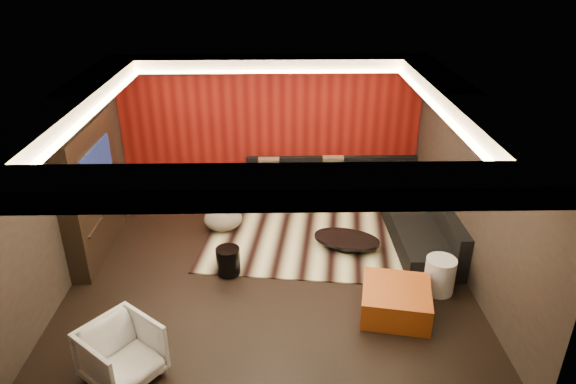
{
  "coord_description": "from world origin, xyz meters",
  "views": [
    {
      "loc": [
        0.15,
        -6.86,
        4.63
      ],
      "look_at": [
        0.3,
        0.6,
        1.05
      ],
      "focal_mm": 32.0,
      "sensor_mm": 36.0,
      "label": 1
    }
  ],
  "objects_px": {
    "coffee_table": "(347,243)",
    "white_side_table": "(440,275)",
    "orange_ottoman": "(396,301)",
    "sectional_sofa": "(362,200)",
    "armchair": "(122,353)",
    "drum_stool": "(228,261)"
  },
  "relations": [
    {
      "from": "armchair",
      "to": "drum_stool",
      "type": "bearing_deg",
      "value": 12.89
    },
    {
      "from": "coffee_table",
      "to": "white_side_table",
      "type": "height_order",
      "value": "white_side_table"
    },
    {
      "from": "white_side_table",
      "to": "armchair",
      "type": "xyz_separation_m",
      "value": [
        -4.19,
        -1.6,
        0.09
      ]
    },
    {
      "from": "drum_stool",
      "to": "sectional_sofa",
      "type": "height_order",
      "value": "sectional_sofa"
    },
    {
      "from": "sectional_sofa",
      "to": "white_side_table",
      "type": "bearing_deg",
      "value": -73.13
    },
    {
      "from": "drum_stool",
      "to": "white_side_table",
      "type": "height_order",
      "value": "white_side_table"
    },
    {
      "from": "armchair",
      "to": "coffee_table",
      "type": "bearing_deg",
      "value": -7.26
    },
    {
      "from": "armchair",
      "to": "sectional_sofa",
      "type": "xyz_separation_m",
      "value": [
        3.43,
        4.13,
        -0.1
      ]
    },
    {
      "from": "coffee_table",
      "to": "white_side_table",
      "type": "xyz_separation_m",
      "value": [
        1.21,
        -1.21,
        0.16
      ]
    },
    {
      "from": "white_side_table",
      "to": "armchair",
      "type": "height_order",
      "value": "armchair"
    },
    {
      "from": "drum_stool",
      "to": "sectional_sofa",
      "type": "xyz_separation_m",
      "value": [
        2.38,
        2.02,
        0.02
      ]
    },
    {
      "from": "coffee_table",
      "to": "armchair",
      "type": "relative_size",
      "value": 1.4
    },
    {
      "from": "drum_stool",
      "to": "armchair",
      "type": "relative_size",
      "value": 0.55
    },
    {
      "from": "white_side_table",
      "to": "armchair",
      "type": "distance_m",
      "value": 4.49
    },
    {
      "from": "coffee_table",
      "to": "drum_stool",
      "type": "xyz_separation_m",
      "value": [
        -1.93,
        -0.71,
        0.12
      ]
    },
    {
      "from": "white_side_table",
      "to": "coffee_table",
      "type": "bearing_deg",
      "value": 134.92
    },
    {
      "from": "orange_ottoman",
      "to": "sectional_sofa",
      "type": "height_order",
      "value": "sectional_sofa"
    },
    {
      "from": "sectional_sofa",
      "to": "orange_ottoman",
      "type": "bearing_deg",
      "value": -89.59
    },
    {
      "from": "white_side_table",
      "to": "armchair",
      "type": "bearing_deg",
      "value": -159.08
    },
    {
      "from": "coffee_table",
      "to": "orange_ottoman",
      "type": "xyz_separation_m",
      "value": [
        0.47,
        -1.7,
        0.09
      ]
    },
    {
      "from": "orange_ottoman",
      "to": "sectional_sofa",
      "type": "relative_size",
      "value": 0.25
    },
    {
      "from": "coffee_table",
      "to": "armchair",
      "type": "xyz_separation_m",
      "value": [
        -2.98,
        -2.82,
        0.25
      ]
    }
  ]
}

